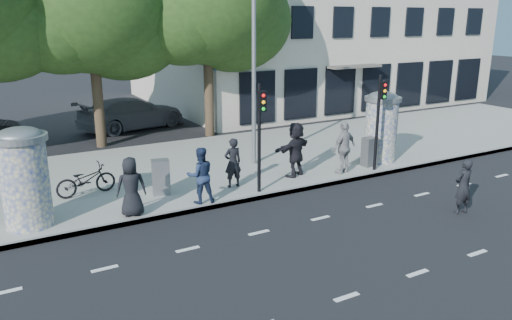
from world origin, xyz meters
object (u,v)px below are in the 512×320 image
ped_b (233,163)px  car_right (132,113)px  ped_a (131,187)px  traffic_pole_near (260,127)px  ped_f (296,149)px  man_road (463,186)px  ad_column_right (381,125)px  street_lamp (255,37)px  traffic_pole_far (379,113)px  cabinet_left (161,177)px  bicycle (86,180)px  ad_column_left (24,175)px  ped_e (344,148)px  cabinet_right (369,152)px  ped_c (200,175)px

ped_b → car_right: ped_b is taller
ped_a → traffic_pole_near: bearing=-170.1°
ped_f → man_road: (2.47, -4.91, -0.28)m
ad_column_right → street_lamp: (-4.40, 1.93, 3.26)m
traffic_pole_near → street_lamp: (1.40, 2.84, 2.56)m
traffic_pole_far → ped_a: bearing=179.6°
street_lamp → cabinet_left: bearing=-160.0°
ped_a → bicycle: bearing=-61.1°
ad_column_left → ad_column_right: bearing=0.9°
traffic_pole_near → ped_e: bearing=4.9°
street_lamp → car_right: (-2.09, 8.98, -4.00)m
ped_f → man_road: size_ratio=1.16×
ad_column_right → ped_a: 9.89m
ad_column_right → traffic_pole_far: traffic_pole_far is taller
ad_column_right → ped_f: bearing=-179.3°
ped_e → cabinet_right: ped_e is taller
cabinet_right → man_road: bearing=-103.0°
traffic_pole_near → ped_c: 2.34m
traffic_pole_far → cabinet_right: bearing=74.9°
ad_column_left → cabinet_left: size_ratio=2.39×
traffic_pole_far → ped_f: 3.23m
traffic_pole_near → cabinet_left: bearing=154.5°
ad_column_left → ped_b: size_ratio=1.64×
ad_column_right → ped_a: ad_column_right is taller
man_road → car_right: (-5.06, 15.87, -0.02)m
traffic_pole_far → ped_c: (-6.78, 0.06, -1.24)m
traffic_pole_near → ped_f: (1.90, 0.86, -1.13)m
traffic_pole_near → traffic_pole_far: (4.80, 0.00, 0.00)m
ped_f → ped_b: bearing=-21.3°
ped_a → ped_c: bearing=-169.3°
ped_b → man_road: (4.87, -4.93, -0.15)m
ped_c → cabinet_right: (6.92, 0.47, -0.31)m
ped_e → cabinet_right: (1.38, 0.22, -0.39)m
ad_column_left → ped_b: (6.10, 0.17, -0.58)m
traffic_pole_far → bicycle: traffic_pole_far is taller
ad_column_right → ped_a: size_ratio=1.59×
ped_b → ped_e: bearing=173.3°
bicycle → traffic_pole_near: bearing=-123.3°
cabinet_right → ped_f: bearing=168.0°
street_lamp → ped_a: (-5.44, -2.78, -3.81)m
ped_c → street_lamp: bearing=-131.5°
ped_b → ped_e: 4.11m
ad_column_left → ped_e: bearing=-2.3°
traffic_pole_near → man_road: (4.37, -4.05, -1.42)m
ped_b → ad_column_right: bearing=-178.5°
ped_b → bicycle: 4.58m
ad_column_right → cabinet_right: ad_column_right is taller
bicycle → car_right: car_right is taller
traffic_pole_near → car_right: bearing=93.4°
man_road → bicycle: size_ratio=0.89×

